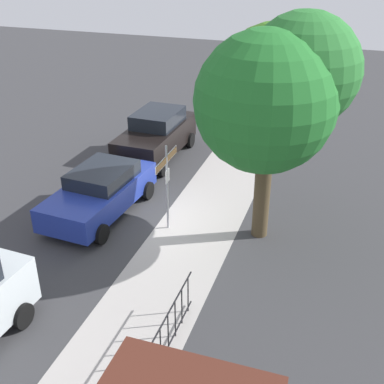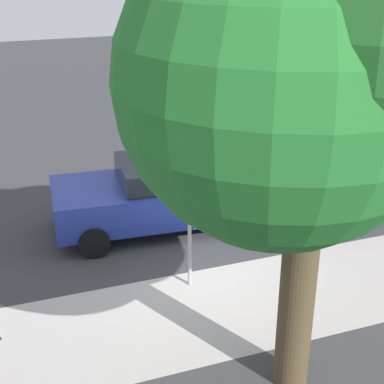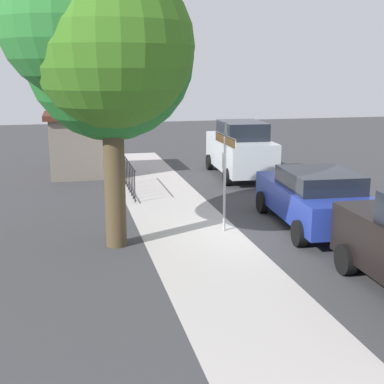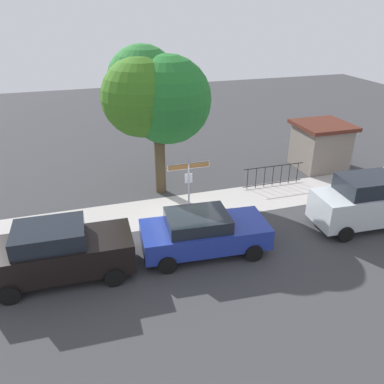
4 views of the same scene
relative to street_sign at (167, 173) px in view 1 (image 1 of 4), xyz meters
name	(u,v)px [view 1 (image 1 of 4)]	position (x,y,z in m)	size (l,w,h in m)	color
ground_plane	(160,221)	(-0.32, -0.40, -1.97)	(60.00, 60.00, 0.00)	#38383A
sidewalk_strip	(177,262)	(1.68, 0.90, -1.97)	(24.00, 2.60, 0.00)	#ADA7A2
street_sign	(167,173)	(0.00, 0.00, 0.00)	(1.74, 0.07, 2.86)	#9EA0A5
shade_tree	(277,89)	(-0.70, 3.05, 2.69)	(4.85, 4.36, 6.75)	#4A3D27
car_black	(156,135)	(-5.16, -2.48, -0.99)	(4.68, 2.22, 1.95)	black
car_blue	(100,191)	(-0.19, -2.48, -1.15)	(4.70, 2.43, 1.58)	navy
iron_fence	(168,331)	(4.95, 1.90, -1.41)	(3.23, 0.04, 1.07)	black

